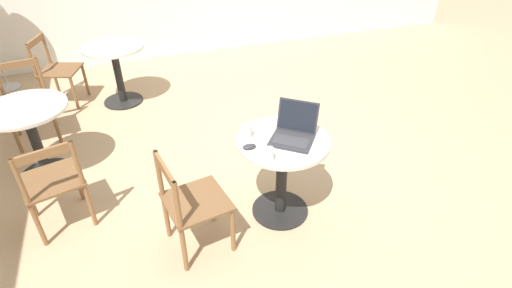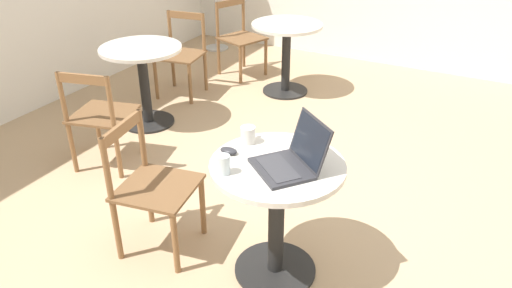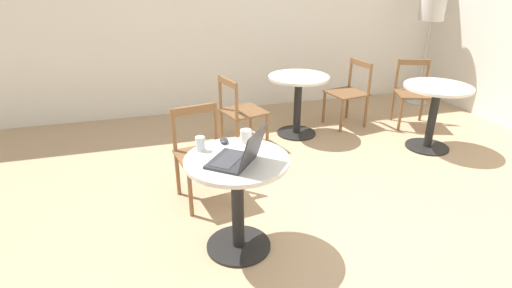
{
  "view_description": "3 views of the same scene",
  "coord_description": "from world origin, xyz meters",
  "px_view_note": "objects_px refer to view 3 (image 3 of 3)",
  "views": [
    {
      "loc": [
        -2.97,
        1.14,
        2.39
      ],
      "look_at": [
        -0.44,
        0.25,
        0.57
      ],
      "focal_mm": 28.0,
      "sensor_mm": 36.0,
      "label": 1
    },
    {
      "loc": [
        -2.68,
        -0.84,
        2.06
      ],
      "look_at": [
        -0.48,
        0.34,
        0.7
      ],
      "focal_mm": 35.0,
      "sensor_mm": 36.0,
      "label": 2
    },
    {
      "loc": [
        -1.21,
        -2.23,
        1.92
      ],
      "look_at": [
        -0.43,
        0.47,
        0.66
      ],
      "focal_mm": 28.0,
      "sensor_mm": 36.0,
      "label": 3
    }
  ],
  "objects_px": {
    "cafe_table_mid": "(435,105)",
    "chair_mid_back": "(413,93)",
    "chair_far_left": "(241,112)",
    "mug": "(246,136)",
    "laptop": "(238,157)",
    "drinking_glass": "(200,144)",
    "mouse": "(224,141)",
    "chair_near_back": "(202,155)",
    "cafe_table_far": "(298,94)",
    "chair_far_right": "(349,93)",
    "floor_lamp": "(431,16)",
    "cafe_table_near": "(237,187)"
  },
  "relations": [
    {
      "from": "cafe_table_near",
      "to": "chair_mid_back",
      "type": "relative_size",
      "value": 0.89
    },
    {
      "from": "cafe_table_near",
      "to": "chair_far_left",
      "type": "distance_m",
      "value": 1.77
    },
    {
      "from": "cafe_table_mid",
      "to": "chair_mid_back",
      "type": "xyz_separation_m",
      "value": [
        0.24,
        0.7,
        -0.09
      ]
    },
    {
      "from": "laptop",
      "to": "drinking_glass",
      "type": "height_order",
      "value": "laptop"
    },
    {
      "from": "drinking_glass",
      "to": "chair_mid_back",
      "type": "bearing_deg",
      "value": 28.68
    },
    {
      "from": "chair_mid_back",
      "to": "mouse",
      "type": "height_order",
      "value": "chair_mid_back"
    },
    {
      "from": "chair_far_left",
      "to": "chair_near_back",
      "type": "bearing_deg",
      "value": -121.31
    },
    {
      "from": "mouse",
      "to": "cafe_table_mid",
      "type": "bearing_deg",
      "value": 18.35
    },
    {
      "from": "mouse",
      "to": "chair_near_back",
      "type": "bearing_deg",
      "value": 102.19
    },
    {
      "from": "laptop",
      "to": "mug",
      "type": "bearing_deg",
      "value": 66.5
    },
    {
      "from": "mouse",
      "to": "laptop",
      "type": "bearing_deg",
      "value": -87.28
    },
    {
      "from": "cafe_table_far",
      "to": "laptop",
      "type": "bearing_deg",
      "value": -121.42
    },
    {
      "from": "cafe_table_far",
      "to": "drinking_glass",
      "type": "bearing_deg",
      "value": -129.56
    },
    {
      "from": "chair_near_back",
      "to": "chair_far_left",
      "type": "distance_m",
      "value": 1.12
    },
    {
      "from": "chair_far_left",
      "to": "mug",
      "type": "xyz_separation_m",
      "value": [
        -0.32,
        -1.47,
        0.35
      ]
    },
    {
      "from": "cafe_table_near",
      "to": "laptop",
      "type": "relative_size",
      "value": 1.65
    },
    {
      "from": "chair_mid_back",
      "to": "mouse",
      "type": "relative_size",
      "value": 8.22
    },
    {
      "from": "laptop",
      "to": "mug",
      "type": "distance_m",
      "value": 0.35
    },
    {
      "from": "cafe_table_mid",
      "to": "chair_mid_back",
      "type": "relative_size",
      "value": 0.89
    },
    {
      "from": "chair_far_right",
      "to": "mug",
      "type": "xyz_separation_m",
      "value": [
        -1.83,
        -1.8,
        0.35
      ]
    },
    {
      "from": "chair_mid_back",
      "to": "cafe_table_mid",
      "type": "bearing_deg",
      "value": -109.3
    },
    {
      "from": "floor_lamp",
      "to": "cafe_table_mid",
      "type": "bearing_deg",
      "value": -122.42
    },
    {
      "from": "cafe_table_mid",
      "to": "chair_near_back",
      "type": "xyz_separation_m",
      "value": [
        -2.63,
        -0.36,
        -0.09
      ]
    },
    {
      "from": "chair_far_left",
      "to": "mouse",
      "type": "height_order",
      "value": "chair_far_left"
    },
    {
      "from": "chair_near_back",
      "to": "mug",
      "type": "xyz_separation_m",
      "value": [
        0.26,
        -0.51,
        0.35
      ]
    },
    {
      "from": "floor_lamp",
      "to": "laptop",
      "type": "distance_m",
      "value": 4.34
    },
    {
      "from": "mouse",
      "to": "drinking_glass",
      "type": "distance_m",
      "value": 0.21
    },
    {
      "from": "chair_mid_back",
      "to": "floor_lamp",
      "type": "relative_size",
      "value": 0.55
    },
    {
      "from": "mug",
      "to": "floor_lamp",
      "type": "bearing_deg",
      "value": 35.11
    },
    {
      "from": "cafe_table_far",
      "to": "chair_far_right",
      "type": "xyz_separation_m",
      "value": [
        0.75,
        0.13,
        -0.09
      ]
    },
    {
      "from": "chair_far_right",
      "to": "chair_far_left",
      "type": "xyz_separation_m",
      "value": [
        -1.51,
        -0.33,
        0.0
      ]
    },
    {
      "from": "chair_near_back",
      "to": "mouse",
      "type": "height_order",
      "value": "chair_near_back"
    },
    {
      "from": "chair_mid_back",
      "to": "laptop",
      "type": "xyz_separation_m",
      "value": [
        -2.75,
        -1.89,
        0.36
      ]
    },
    {
      "from": "cafe_table_mid",
      "to": "chair_far_right",
      "type": "distance_m",
      "value": 1.08
    },
    {
      "from": "chair_far_right",
      "to": "laptop",
      "type": "xyz_separation_m",
      "value": [
        -1.97,
        -2.12,
        0.36
      ]
    },
    {
      "from": "cafe_table_mid",
      "to": "chair_mid_back",
      "type": "height_order",
      "value": "chair_mid_back"
    },
    {
      "from": "mouse",
      "to": "mug",
      "type": "height_order",
      "value": "mug"
    },
    {
      "from": "mug",
      "to": "cafe_table_near",
      "type": "bearing_deg",
      "value": -118.0
    },
    {
      "from": "cafe_table_mid",
      "to": "chair_mid_back",
      "type": "distance_m",
      "value": 0.74
    },
    {
      "from": "chair_far_right",
      "to": "floor_lamp",
      "type": "distance_m",
      "value": 1.75
    },
    {
      "from": "chair_far_left",
      "to": "mug",
      "type": "height_order",
      "value": "mug"
    },
    {
      "from": "chair_near_back",
      "to": "chair_mid_back",
      "type": "height_order",
      "value": "same"
    },
    {
      "from": "chair_near_back",
      "to": "chair_mid_back",
      "type": "relative_size",
      "value": 1.0
    },
    {
      "from": "chair_mid_back",
      "to": "mug",
      "type": "bearing_deg",
      "value": -149.05
    },
    {
      "from": "chair_near_back",
      "to": "mouse",
      "type": "xyz_separation_m",
      "value": [
        0.1,
        -0.48,
        0.32
      ]
    },
    {
      "from": "cafe_table_near",
      "to": "cafe_table_far",
      "type": "distance_m",
      "value": 2.26
    },
    {
      "from": "chair_mid_back",
      "to": "floor_lamp",
      "type": "bearing_deg",
      "value": 47.91
    },
    {
      "from": "cafe_table_mid",
      "to": "mug",
      "type": "bearing_deg",
      "value": -159.83
    },
    {
      "from": "cafe_table_far",
      "to": "chair_far_left",
      "type": "xyz_separation_m",
      "value": [
        -0.76,
        -0.2,
        -0.09
      ]
    },
    {
      "from": "cafe_table_mid",
      "to": "floor_lamp",
      "type": "height_order",
      "value": "floor_lamp"
    }
  ]
}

